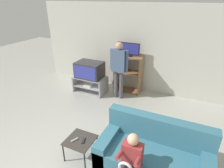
{
  "coord_description": "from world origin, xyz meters",
  "views": [
    {
      "loc": [
        1.73,
        -1.4,
        2.75
      ],
      "look_at": [
        0.08,
        2.15,
        0.9
      ],
      "focal_mm": 30.0,
      "sensor_mm": 36.0,
      "label": 1
    }
  ],
  "objects": [
    {
      "name": "television_main",
      "position": [
        -1.12,
        3.11,
        0.73
      ],
      "size": [
        0.79,
        0.57,
        0.47
      ],
      "color": "#2D2D33",
      "rests_on": "tv_stand"
    },
    {
      "name": "remote_control_white",
      "position": [
        0.03,
        0.67,
        0.42
      ],
      "size": [
        0.09,
        0.15,
        0.02
      ],
      "primitive_type": "cube",
      "rotation": [
        0.0,
        0.0,
        -0.45
      ],
      "color": "gray",
      "rests_on": "snack_table"
    },
    {
      "name": "snack_table",
      "position": [
        0.11,
        0.73,
        0.36
      ],
      "size": [
        0.49,
        0.49,
        0.41
      ],
      "color": "#38332D",
      "rests_on": "ground_plane"
    },
    {
      "name": "remote_control_black",
      "position": [
        0.18,
        0.72,
        0.42
      ],
      "size": [
        0.08,
        0.15,
        0.02
      ],
      "primitive_type": "cube",
      "rotation": [
        0.0,
        0.0,
        0.31
      ],
      "color": "#232328",
      "rests_on": "snack_table"
    },
    {
      "name": "tv_stand",
      "position": [
        -1.11,
        3.11,
        0.24
      ],
      "size": [
        0.97,
        0.59,
        0.49
      ],
      "color": "#A8A8AD",
      "rests_on": "ground_plane"
    },
    {
      "name": "couch",
      "position": [
        1.38,
        1.01,
        0.3
      ],
      "size": [
        1.83,
        0.87,
        0.9
      ],
      "color": "teal",
      "rests_on": "ground_plane"
    },
    {
      "name": "person_seated_child",
      "position": [
        1.14,
        0.5,
        0.59
      ],
      "size": [
        0.33,
        0.43,
        1.0
      ],
      "color": "#2D2D38",
      "rests_on": "ground_plane"
    },
    {
      "name": "media_shelf",
      "position": [
        -0.07,
        3.66,
        0.58
      ],
      "size": [
        0.82,
        0.42,
        1.14
      ],
      "color": "#8E6642",
      "rests_on": "ground_plane"
    },
    {
      "name": "television_flat",
      "position": [
        -0.1,
        3.67,
        1.33
      ],
      "size": [
        0.67,
        0.2,
        0.39
      ],
      "color": "black",
      "rests_on": "media_shelf"
    },
    {
      "name": "person_standing_adult",
      "position": [
        -0.16,
        3.12,
        1.01
      ],
      "size": [
        0.53,
        0.2,
        1.65
      ],
      "color": "#4C4C56",
      "rests_on": "ground_plane"
    },
    {
      "name": "wall_back",
      "position": [
        0.0,
        3.94,
        1.3
      ],
      "size": [
        6.4,
        0.06,
        2.6
      ],
      "color": "beige",
      "rests_on": "ground_plane"
    }
  ]
}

